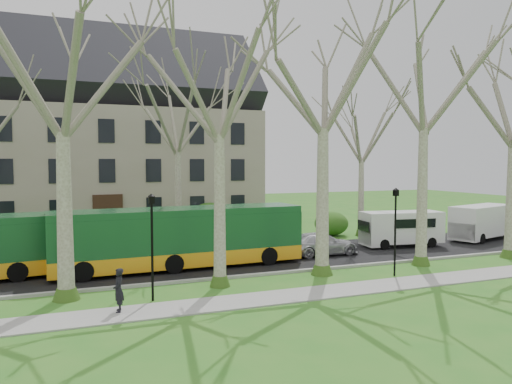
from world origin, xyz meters
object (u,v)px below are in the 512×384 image
van_a (401,229)px  van_b (482,223)px  bus_follow (180,237)px  sedan (321,244)px  pedestrian_a (119,290)px

van_a → van_b: (7.27, 0.21, 0.08)m
van_b → van_a: bearing=165.3°
bus_follow → van_a: (15.20, 1.12, -0.49)m
sedan → pedestrian_a: bearing=118.7°
sedan → van_b: size_ratio=0.82×
bus_follow → pedestrian_a: size_ratio=8.02×
sedan → van_a: size_ratio=0.87×
sedan → pedestrian_a: 14.59m
bus_follow → van_b: bearing=1.7°
bus_follow → pedestrian_a: bus_follow is taller
sedan → van_a: 6.51m
bus_follow → sedan: (8.75, 0.39, -0.97)m
bus_follow → van_a: 15.25m
van_a → sedan: bearing=-165.1°
bus_follow → sedan: 8.81m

